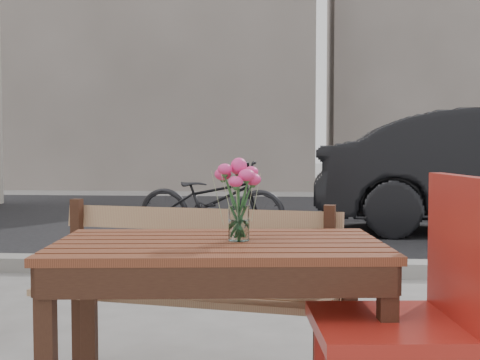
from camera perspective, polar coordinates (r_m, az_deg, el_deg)
The scene contains 7 objects.
street at distance 7.06m, azimuth 1.66°, elevation -5.19°, with size 30.00×8.12×0.12m.
backdrop_buildings at distance 16.51m, azimuth 3.98°, elevation 11.94°, with size 15.50×4.00×8.00m.
main_table at distance 2.16m, azimuth -2.02°, elevation -8.88°, with size 1.21×0.78×0.71m.
main_bench at distance 2.69m, azimuth -4.67°, elevation -8.63°, with size 1.36×0.62×0.81m.
red_chair at distance 1.98m, azimuth 16.66°, elevation -11.23°, with size 0.51×0.51×0.95m.
main_vase at distance 2.13m, azimuth -0.11°, elevation -0.89°, with size 0.16×0.16×0.29m.
bicycle at distance 6.85m, azimuth -2.73°, elevation -1.93°, with size 0.59×1.70×0.89m, color black.
Camera 1 is at (0.36, -1.91, 1.04)m, focal length 45.00 mm.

